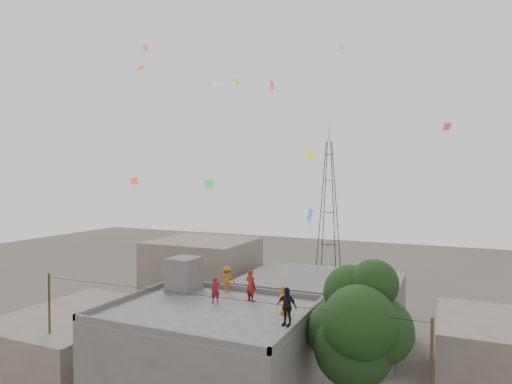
# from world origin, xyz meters

# --- Properties ---
(main_building) EXTENTS (10.00, 8.00, 6.10)m
(main_building) POSITION_xyz_m (0.00, 0.00, 3.05)
(main_building) COLOR #53504D
(main_building) RESTS_ON ground
(parapet) EXTENTS (10.00, 8.00, 0.30)m
(parapet) POSITION_xyz_m (0.00, 0.00, 6.25)
(parapet) COLOR #53504D
(parapet) RESTS_ON main_building
(stair_head_box) EXTENTS (1.60, 1.80, 2.00)m
(stair_head_box) POSITION_xyz_m (-3.20, 2.60, 7.10)
(stair_head_box) COLOR #53504D
(stair_head_box) RESTS_ON main_building
(neighbor_west) EXTENTS (8.00, 10.00, 4.00)m
(neighbor_west) POSITION_xyz_m (-11.00, 2.00, 2.00)
(neighbor_west) COLOR #61594C
(neighbor_west) RESTS_ON ground
(neighbor_north) EXTENTS (12.00, 9.00, 5.00)m
(neighbor_north) POSITION_xyz_m (2.00, 14.00, 2.50)
(neighbor_north) COLOR #53504D
(neighbor_north) RESTS_ON ground
(neighbor_northwest) EXTENTS (9.00, 8.00, 7.00)m
(neighbor_northwest) POSITION_xyz_m (-10.00, 16.00, 3.50)
(neighbor_northwest) COLOR #61594C
(neighbor_northwest) RESTS_ON ground
(neighbor_east) EXTENTS (7.00, 8.00, 4.40)m
(neighbor_east) POSITION_xyz_m (14.00, 10.00, 2.20)
(neighbor_east) COLOR #61594C
(neighbor_east) RESTS_ON ground
(tree) EXTENTS (4.90, 4.60, 9.10)m
(tree) POSITION_xyz_m (7.37, 0.60, 6.10)
(tree) COLOR black
(tree) RESTS_ON ground
(utility_line) EXTENTS (20.12, 0.62, 7.40)m
(utility_line) POSITION_xyz_m (0.50, -1.25, 3.83)
(utility_line) COLOR black
(utility_line) RESTS_ON ground
(transmission_tower) EXTENTS (2.97, 2.97, 20.01)m
(transmission_tower) POSITION_xyz_m (-4.00, 40.00, 9.07)
(transmission_tower) COLOR black
(transmission_tower) RESTS_ON ground
(person_red_adult) EXTENTS (0.72, 0.57, 1.72)m
(person_red_adult) POSITION_xyz_m (1.29, 2.31, 6.96)
(person_red_adult) COLOR maroon
(person_red_adult) RESTS_ON main_building
(person_orange_child) EXTENTS (0.83, 0.81, 1.44)m
(person_orange_child) POSITION_xyz_m (3.77, 0.90, 6.82)
(person_orange_child) COLOR #BF7015
(person_orange_child) RESTS_ON main_building
(person_dark_child) EXTENTS (0.76, 0.71, 1.26)m
(person_dark_child) POSITION_xyz_m (1.31, 2.43, 6.73)
(person_dark_child) COLOR black
(person_dark_child) RESTS_ON main_building
(person_dark_adult) EXTENTS (1.09, 0.63, 1.74)m
(person_dark_adult) POSITION_xyz_m (4.40, -0.57, 6.97)
(person_dark_adult) COLOR black
(person_dark_adult) RESTS_ON main_building
(person_orange_adult) EXTENTS (1.14, 1.05, 1.54)m
(person_orange_adult) POSITION_xyz_m (-0.76, 3.39, 6.87)
(person_orange_adult) COLOR #A85513
(person_orange_adult) RESTS_ON main_building
(person_red_child) EXTENTS (0.60, 0.60, 1.40)m
(person_red_child) POSITION_xyz_m (-0.30, 1.24, 6.80)
(person_red_child) COLOR maroon
(person_red_child) RESTS_ON main_building
(kites) EXTENTS (20.43, 13.10, 12.52)m
(kites) POSITION_xyz_m (-0.19, 6.63, 16.32)
(kites) COLOR #FF4F1A
(kites) RESTS_ON ground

